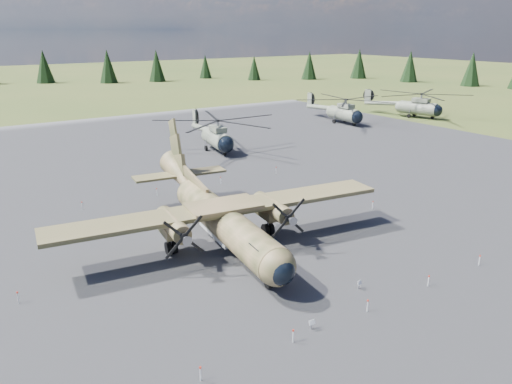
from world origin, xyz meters
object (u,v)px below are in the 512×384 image
transport_plane (219,212)px  helicopter_far (419,100)px  helicopter_near (217,129)px  helicopter_mid (344,106)px

transport_plane → helicopter_far: transport_plane is taller
helicopter_near → helicopter_mid: bearing=21.9°
transport_plane → helicopter_far: bearing=34.1°
helicopter_mid → helicopter_near: bearing=-164.5°
helicopter_far → helicopter_mid: bearing=153.5°
transport_plane → helicopter_mid: 59.49m
transport_plane → helicopter_near: bearing=68.5°
helicopter_mid → helicopter_far: size_ratio=0.92×
helicopter_far → transport_plane: bearing=-169.5°
helicopter_mid → transport_plane: bearing=-139.6°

